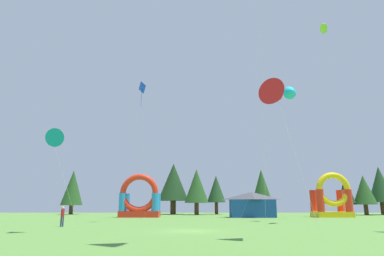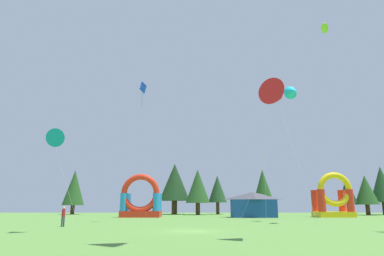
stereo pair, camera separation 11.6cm
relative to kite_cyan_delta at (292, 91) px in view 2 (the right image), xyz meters
The scene contains 18 objects.
ground_plane 25.66m from the kite_cyan_delta, 131.38° to the right, with size 120.00×120.00×0.00m, color #548438.
kite_cyan_delta is the anchor object (origin of this frame).
kite_teal_delta 30.30m from the kite_cyan_delta, 145.85° to the right, with size 3.08×2.86×7.85m.
kite_blue_diamond 19.46m from the kite_cyan_delta, behind, with size 1.15×5.71×16.96m.
kite_lime_parafoil 8.51m from the kite_cyan_delta, 54.68° to the right, with size 4.21×7.88×23.39m.
kite_red_delta 23.78m from the kite_cyan_delta, 109.49° to the right, with size 2.97×2.55×9.80m.
person_far_side 30.84m from the kite_cyan_delta, 158.53° to the right, with size 0.34×0.34×1.82m.
inflatable_blue_arch 28.96m from the kite_cyan_delta, 147.54° to the left, with size 6.34×4.16×6.81m.
inflatable_yellow_castle 21.94m from the kite_cyan_delta, 55.11° to the left, with size 5.70×4.19×7.10m.
festival_tent 19.91m from the kite_cyan_delta, 104.19° to the left, with size 6.85×3.95×3.96m.
tree_row_1 49.85m from the kite_cyan_delta, 141.62° to the left, with size 4.49×4.49×9.12m.
tree_row_2 36.11m from the kite_cyan_delta, 119.11° to the left, with size 6.43×6.43×10.52m.
tree_row_3 31.65m from the kite_cyan_delta, 113.86° to the left, with size 4.85×4.85×9.02m.
tree_row_4 33.94m from the kite_cyan_delta, 104.09° to the left, with size 3.97×3.97×8.05m.
tree_row_5 28.45m from the kite_cyan_delta, 87.93° to the left, with size 3.81×3.81×8.89m.
tree_row_6 33.00m from the kite_cyan_delta, 55.90° to the left, with size 3.35×3.35×7.21m.
tree_row_7 34.72m from the kite_cyan_delta, 50.54° to the left, with size 4.41×4.41×7.62m.
tree_row_8 38.45m from the kite_cyan_delta, 47.25° to the left, with size 4.88×4.88×9.58m.
Camera 2 is at (0.21, -27.14, 2.00)m, focal length 31.62 mm.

